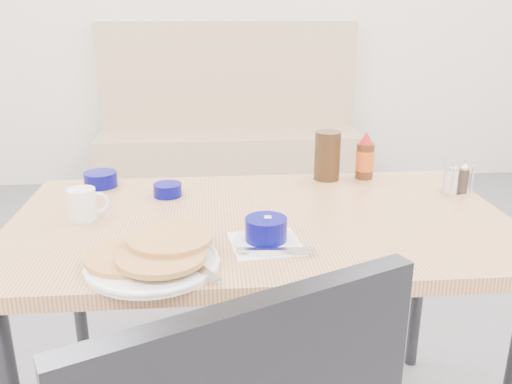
{
  "coord_description": "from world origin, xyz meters",
  "views": [
    {
      "loc": [
        -0.13,
        -1.16,
        1.32
      ],
      "look_at": [
        -0.01,
        0.3,
        0.82
      ],
      "focal_mm": 38.0,
      "sensor_mm": 36.0,
      "label": 1
    }
  ],
  "objects": [
    {
      "name": "butter_bowl",
      "position": [
        -0.28,
        0.46,
        0.78
      ],
      "size": [
        0.09,
        0.09,
        0.04
      ],
      "rotation": [
        0.0,
        0.0,
        0.23
      ],
      "color": "#040562",
      "rests_on": "dining_table"
    },
    {
      "name": "syrup_bottle",
      "position": [
        0.39,
        0.59,
        0.83
      ],
      "size": [
        0.06,
        0.06,
        0.16
      ],
      "rotation": [
        0.0,
        0.0,
        0.11
      ],
      "color": "#47230F",
      "rests_on": "dining_table"
    },
    {
      "name": "coffee_mug",
      "position": [
        -0.49,
        0.28,
        0.81
      ],
      "size": [
        0.11,
        0.08,
        0.09
      ],
      "rotation": [
        0.0,
        0.0,
        0.11
      ],
      "color": "white",
      "rests_on": "dining_table"
    },
    {
      "name": "dining_table",
      "position": [
        0.0,
        0.25,
        0.7
      ],
      "size": [
        1.4,
        0.8,
        0.76
      ],
      "color": "tan",
      "rests_on": "ground"
    },
    {
      "name": "grits_setting",
      "position": [
        -0.0,
        0.07,
        0.79
      ],
      "size": [
        0.21,
        0.19,
        0.07
      ],
      "rotation": [
        0.0,
        0.0,
        0.13
      ],
      "color": "white",
      "rests_on": "dining_table"
    },
    {
      "name": "creamer_bowl",
      "position": [
        -0.5,
        0.57,
        0.78
      ],
      "size": [
        0.11,
        0.11,
        0.05
      ],
      "rotation": [
        0.0,
        0.0,
        0.35
      ],
      "color": "#040562",
      "rests_on": "dining_table"
    },
    {
      "name": "pancake_plate",
      "position": [
        -0.27,
        -0.03,
        0.78
      ],
      "size": [
        0.31,
        0.31,
        0.05
      ],
      "rotation": [
        0.0,
        0.0,
        0.26
      ],
      "color": "white",
      "rests_on": "dining_table"
    },
    {
      "name": "amber_tumbler",
      "position": [
        0.26,
        0.59,
        0.84
      ],
      "size": [
        0.11,
        0.11,
        0.17
      ],
      "primitive_type": "cylinder",
      "rotation": [
        0.0,
        0.0,
        0.31
      ],
      "color": "#31200F",
      "rests_on": "dining_table"
    },
    {
      "name": "booth_bench",
      "position": [
        0.0,
        2.78,
        0.35
      ],
      "size": [
        1.9,
        0.56,
        1.22
      ],
      "color": "tan",
      "rests_on": "ground"
    },
    {
      "name": "condiment_caddy",
      "position": [
        0.64,
        0.41,
        0.8
      ],
      "size": [
        0.1,
        0.07,
        0.11
      ],
      "rotation": [
        0.0,
        0.0,
        0.25
      ],
      "color": "silver",
      "rests_on": "dining_table"
    }
  ]
}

